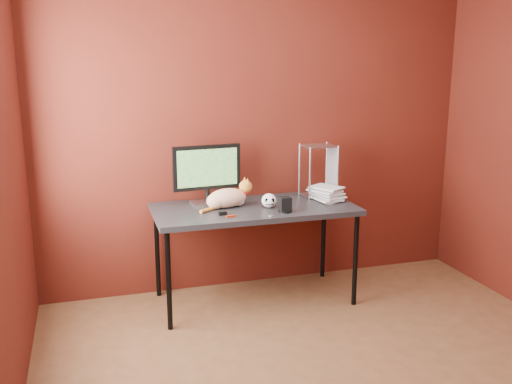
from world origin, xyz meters
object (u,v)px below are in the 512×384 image
object	(u,v)px
desk	(254,213)
cat	(228,198)
book_stack	(320,125)
monitor	(207,172)
skull_mug	(269,201)
speaker	(285,205)

from	to	relation	value
desk	cat	world-z (taller)	cat
desk	book_stack	distance (m)	0.82
book_stack	monitor	bearing A→B (deg)	168.87
book_stack	skull_mug	bearing A→B (deg)	-170.01
cat	speaker	world-z (taller)	cat
monitor	book_stack	size ratio (longest dim) A/B	0.44
skull_mug	desk	bearing A→B (deg)	157.23
monitor	speaker	size ratio (longest dim) A/B	4.72
speaker	book_stack	world-z (taller)	book_stack
speaker	book_stack	distance (m)	0.68
desk	skull_mug	bearing A→B (deg)	-35.27
desk	book_stack	xyz separation A→B (m)	(0.52, 0.01, 0.64)
desk	cat	size ratio (longest dim) A/B	3.47
desk	book_stack	world-z (taller)	book_stack
desk	speaker	size ratio (longest dim) A/B	13.57
monitor	cat	distance (m)	0.26
speaker	skull_mug	bearing A→B (deg)	115.83
desk	skull_mug	xyz separation A→B (m)	(0.09, -0.07, 0.11)
monitor	skull_mug	size ratio (longest dim) A/B	4.61
desk	book_stack	bearing A→B (deg)	1.03
desk	skull_mug	world-z (taller)	skull_mug
monitor	skull_mug	xyz separation A→B (m)	(0.41, -0.24, -0.20)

